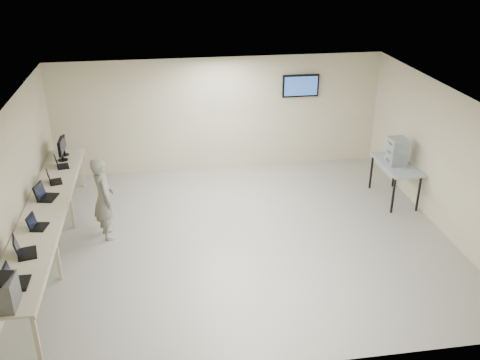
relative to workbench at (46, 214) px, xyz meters
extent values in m
cube|color=gray|center=(3.59, 0.00, -0.83)|extent=(8.00, 7.00, 0.01)
cube|color=silver|center=(3.59, 0.00, 1.97)|extent=(8.00, 7.00, 0.01)
cube|color=#B2AB8B|center=(3.59, 3.50, 0.57)|extent=(8.00, 0.01, 2.80)
cube|color=#B2AB8B|center=(3.59, -3.50, 0.57)|extent=(8.00, 0.01, 2.80)
cube|color=#B2AB8B|center=(-0.41, 0.00, 0.57)|extent=(0.01, 7.00, 2.80)
cube|color=#B2AB8B|center=(7.59, 0.00, 0.57)|extent=(0.01, 7.00, 2.80)
cube|color=black|center=(5.59, 3.48, 1.22)|extent=(0.15, 0.04, 0.15)
cube|color=black|center=(5.59, 3.44, 1.22)|extent=(0.90, 0.06, 0.55)
cube|color=#264893|center=(5.59, 3.40, 1.22)|extent=(0.82, 0.01, 0.47)
cube|color=beige|center=(-0.01, 0.00, 0.05)|extent=(0.75, 6.00, 0.04)
cube|color=#BCB291|center=(0.36, 0.00, 0.02)|extent=(0.02, 6.00, 0.06)
cube|color=#BCB291|center=(0.29, -2.85, -0.40)|extent=(0.06, 0.06, 0.86)
cube|color=#BCB291|center=(-0.31, -0.90, -0.40)|extent=(0.06, 0.06, 0.86)
cube|color=#BCB291|center=(0.29, -0.90, -0.40)|extent=(0.06, 0.06, 0.86)
cube|color=#BCB291|center=(-0.31, 0.90, -0.40)|extent=(0.06, 0.06, 0.86)
cube|color=#BCB291|center=(0.29, 0.90, -0.40)|extent=(0.06, 0.06, 0.86)
cube|color=#BCB291|center=(-0.31, 2.85, -0.40)|extent=(0.06, 0.06, 0.86)
cube|color=#BCB291|center=(0.29, 2.85, -0.40)|extent=(0.06, 0.06, 0.86)
cube|color=slate|center=(-0.06, -2.75, 0.29)|extent=(0.38, 0.43, 0.44)
cube|color=black|center=(0.02, -2.26, 0.09)|extent=(0.28, 0.39, 0.02)
cube|color=black|center=(-0.12, -2.26, 0.24)|extent=(0.08, 0.37, 0.28)
cube|color=black|center=(-0.11, -2.26, 0.24)|extent=(0.06, 0.32, 0.23)
cube|color=black|center=(-0.02, -1.46, 0.09)|extent=(0.36, 0.44, 0.02)
cube|color=black|center=(-0.16, -1.46, 0.24)|extent=(0.15, 0.37, 0.28)
cube|color=black|center=(-0.14, -1.46, 0.24)|extent=(0.12, 0.32, 0.23)
cube|color=black|center=(0.02, -0.64, 0.08)|extent=(0.29, 0.36, 0.02)
cube|color=black|center=(-0.10, -0.64, 0.21)|extent=(0.12, 0.31, 0.23)
cube|color=black|center=(-0.08, -0.64, 0.21)|extent=(0.09, 0.27, 0.19)
cube|color=black|center=(-0.02, 0.48, 0.09)|extent=(0.37, 0.45, 0.02)
cube|color=black|center=(-0.16, 0.48, 0.24)|extent=(0.16, 0.38, 0.28)
cube|color=black|center=(-0.15, 0.48, 0.24)|extent=(0.13, 0.33, 0.23)
cube|color=black|center=(0.01, 1.19, 0.08)|extent=(0.31, 0.37, 0.02)
cube|color=black|center=(-0.11, 1.19, 0.21)|extent=(0.13, 0.31, 0.23)
cube|color=black|center=(-0.09, 1.19, 0.21)|extent=(0.11, 0.27, 0.19)
cube|color=black|center=(0.04, 1.97, 0.08)|extent=(0.31, 0.37, 0.02)
cube|color=black|center=(-0.08, 1.97, 0.21)|extent=(0.13, 0.31, 0.23)
cube|color=black|center=(-0.06, 1.97, 0.21)|extent=(0.11, 0.27, 0.19)
cylinder|color=black|center=(-0.01, 2.35, 0.08)|extent=(0.22, 0.22, 0.02)
cube|color=black|center=(-0.01, 2.35, 0.18)|extent=(0.04, 0.03, 0.18)
cube|color=black|center=(-0.01, 2.35, 0.40)|extent=(0.05, 0.49, 0.33)
cube|color=black|center=(0.02, 2.35, 0.40)|extent=(0.00, 0.45, 0.28)
cylinder|color=black|center=(-0.01, 2.65, 0.08)|extent=(0.19, 0.19, 0.01)
cube|color=black|center=(-0.01, 2.65, 0.16)|extent=(0.04, 0.03, 0.15)
cube|color=black|center=(-0.01, 2.65, 0.35)|extent=(0.05, 0.42, 0.28)
cube|color=black|center=(0.01, 2.65, 0.35)|extent=(0.00, 0.38, 0.24)
imported|color=gray|center=(0.99, 0.45, 0.01)|extent=(0.56, 0.70, 1.67)
cube|color=#929CA4|center=(7.19, 1.13, 0.01)|extent=(0.67, 1.43, 0.04)
cube|color=black|center=(6.90, 0.51, -0.42)|extent=(0.04, 0.04, 0.82)
cube|color=black|center=(6.90, 1.74, -0.42)|extent=(0.04, 0.04, 0.82)
cube|color=black|center=(7.47, 0.51, -0.42)|extent=(0.04, 0.04, 0.82)
cube|color=black|center=(7.47, 1.74, -0.42)|extent=(0.04, 0.04, 0.82)
cube|color=#95A1AD|center=(7.17, 1.13, 0.13)|extent=(0.37, 0.41, 0.20)
cube|color=#95A1AD|center=(7.17, 1.13, 0.33)|extent=(0.37, 0.41, 0.20)
cube|color=#95A1AD|center=(7.17, 1.13, 0.52)|extent=(0.37, 0.41, 0.20)
camera|label=1|loc=(2.16, -8.93, 4.62)|focal=40.00mm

